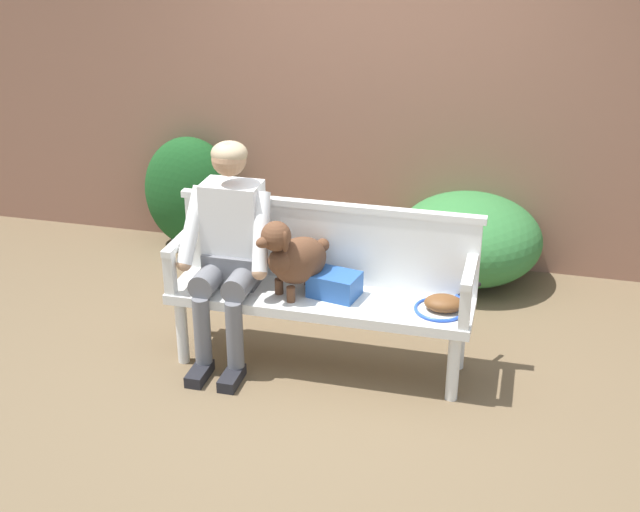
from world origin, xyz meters
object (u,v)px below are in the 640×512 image
Objects in this scene: baseball_glove at (444,303)px; sports_bag at (335,284)px; person_seated at (229,244)px; tennis_racket at (442,307)px; dog_on_bench at (293,257)px; garden_bench at (320,304)px.

sports_bag reaches higher than baseball_glove.
person_seated reaches higher than tennis_racket.
person_seated reaches higher than baseball_glove.
sports_bag is (0.23, 0.05, -0.17)m from dog_on_bench.
baseball_glove is (0.01, -0.01, 0.04)m from tennis_racket.
dog_on_bench is (-0.15, -0.03, 0.30)m from garden_bench.
baseball_glove is 0.79× the size of sports_bag.
sports_bag is at bearing 12.52° from garden_bench.
dog_on_bench is 0.85× the size of tennis_racket.
tennis_racket is 0.04m from baseball_glove.
garden_bench is at bearing 175.74° from baseball_glove.
baseball_glove reaches higher than tennis_racket.
dog_on_bench is at bearing -167.91° from garden_bench.
sports_bag reaches higher than garden_bench.
dog_on_bench is at bearing -167.76° from sports_bag.
garden_bench is 0.72m from tennis_racket.
garden_bench is 0.64m from person_seated.
dog_on_bench is 0.29m from sports_bag.
garden_bench is 0.73m from baseball_glove.
garden_bench is 1.33× the size of person_seated.
sports_bag is at bearing 178.54° from tennis_racket.
garden_bench is 3.12× the size of tennis_racket.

